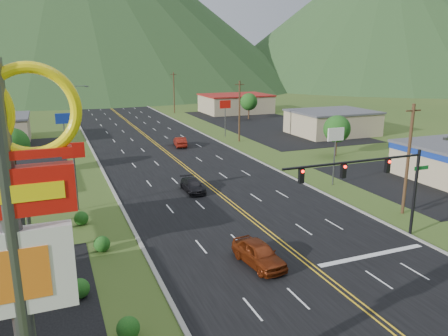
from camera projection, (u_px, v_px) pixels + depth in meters
name	position (u px, v px, depth m)	size (l,w,h in m)	color
pylon_sign	(11.00, 230.00, 12.24)	(4.32, 0.60, 14.00)	#59595E
traffic_signal	(376.00, 176.00, 32.49)	(13.10, 0.43, 7.00)	black
streetlight_west	(73.00, 107.00, 76.26)	(3.28, 0.25, 9.00)	#59595E
building_east_mid	(332.00, 122.00, 79.33)	(14.40, 11.40, 4.30)	tan
building_east_far	(236.00, 103.00, 109.29)	(16.40, 12.40, 4.50)	tan
pole_sign_west_a	(74.00, 157.00, 39.54)	(2.00, 0.18, 6.40)	#59595E
pole_sign_west_b	(63.00, 123.00, 59.29)	(2.00, 0.18, 6.40)	#59595E
pole_sign_east_a	(335.00, 140.00, 47.49)	(2.00, 0.18, 6.40)	#59595E
pole_sign_east_b	(225.00, 108.00, 76.23)	(2.00, 0.18, 6.40)	#59595E
tree_west_a	(13.00, 144.00, 51.13)	(3.84, 3.84, 5.82)	#382314
tree_east_a	(337.00, 129.00, 61.81)	(3.84, 3.84, 5.82)	#382314
tree_east_b	(249.00, 102.00, 97.38)	(3.84, 3.84, 5.82)	#382314
utility_pole_a	(408.00, 159.00, 38.68)	(1.60, 0.28, 10.00)	#382314
utility_pole_b	(239.00, 111.00, 71.90)	(1.60, 0.28, 10.00)	#382314
utility_pole_c	(174.00, 92.00, 107.82)	(1.60, 0.28, 10.00)	#382314
utility_pole_d	(141.00, 83.00, 143.73)	(1.60, 0.28, 10.00)	#382314
mountain_ne	(385.00, 12.00, 221.73)	(180.00, 180.00, 70.00)	#1C3F1C
car_red_near	(259.00, 254.00, 29.90)	(1.96, 4.88, 1.66)	#62210A
car_dark_mid	(193.00, 186.00, 46.05)	(1.81, 4.46, 1.29)	black
car_red_far	(180.00, 142.00, 68.70)	(1.61, 4.62, 1.52)	maroon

